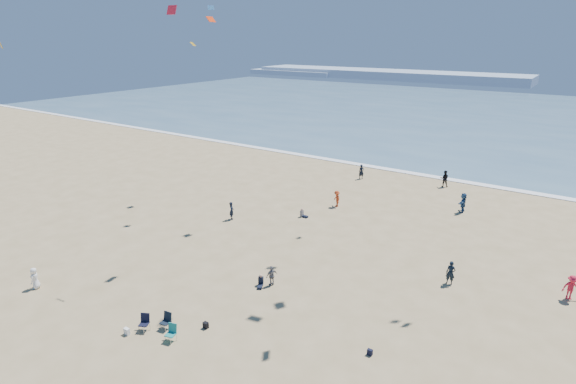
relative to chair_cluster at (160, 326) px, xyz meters
The scene contains 11 objects.
ocean 89.28m from the chair_cluster, 86.52° to the left, with size 220.00×100.00×0.06m, color #476B84.
surf_line 39.49m from the chair_cluster, 82.12° to the left, with size 220.00×1.20×0.08m, color white.
headland_far 172.96m from the chair_cluster, 108.40° to the left, with size 110.00×20.00×3.20m, color #7A8EA8.
headland_near 185.11m from the chair_cluster, 120.73° to the left, with size 40.00×14.00×2.00m, color #7A8EA8.
standing_flyers 15.30m from the chair_cluster, 60.57° to the left, with size 36.62×48.77×1.93m.
seated_group 7.60m from the chair_cluster, 38.27° to the left, with size 23.09×25.62×0.84m.
chair_cluster is the anchor object (origin of this frame).
white_tote 1.91m from the chair_cluster, 143.43° to the right, with size 0.35×0.20×0.40m, color white.
black_backpack 2.59m from the chair_cluster, 45.35° to the left, with size 0.30×0.22×0.38m, color black.
navy_bag 11.86m from the chair_cluster, 25.04° to the left, with size 0.28×0.18×0.34m, color black.
kites_aloft 20.60m from the chair_cluster, 25.68° to the left, with size 42.32×35.90×27.92m.
Camera 1 is at (12.78, -7.99, 16.13)m, focal length 28.00 mm.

